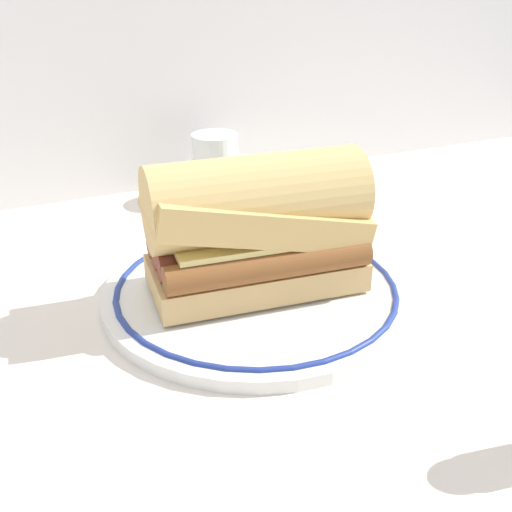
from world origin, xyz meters
The scene contains 4 objects.
ground_plane centered at (0.00, 0.00, 0.00)m, with size 1.50×1.50×0.00m, color silver.
plate centered at (0.03, 0.01, 0.01)m, with size 0.29×0.29×0.01m.
sausage_sandwich centered at (0.03, 0.01, 0.08)m, with size 0.20×0.12×0.13m.
drinking_glass centered at (0.09, 0.27, 0.04)m, with size 0.06×0.06×0.09m.
Camera 1 is at (-0.18, -0.47, 0.30)m, focal length 44.42 mm.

